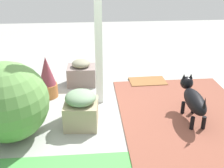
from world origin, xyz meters
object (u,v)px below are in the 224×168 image
stone_planter_nearest (81,73)px  dog (193,99)px  porch_pillar (98,16)px  stone_planter_mid (81,109)px  doormat (148,81)px  round_shrub (8,102)px  terracotta_pot_spiky (47,78)px  terracotta_pot_broad (1,89)px

stone_planter_nearest → dog: bearing=139.1°
porch_pillar → stone_planter_mid: 1.25m
stone_planter_nearest → doormat: 1.17m
porch_pillar → doormat: size_ratio=4.08×
round_shrub → dog: 2.32m
porch_pillar → stone_planter_nearest: size_ratio=5.33×
terracotta_pot_spiky → doormat: size_ratio=1.04×
porch_pillar → doormat: (-0.87, -0.63, -1.27)m
dog → round_shrub: bearing=4.6°
terracotta_pot_broad → doormat: 2.40m
terracotta_pot_broad → dog: 2.77m
terracotta_pot_spiky → terracotta_pot_broad: (0.67, 0.13, -0.10)m
stone_planter_nearest → stone_planter_mid: size_ratio=0.99×
stone_planter_mid → terracotta_pot_broad: bearing=-31.5°
terracotta_pot_spiky → dog: terracotta_pot_spiky is taller
dog → doormat: 1.34m
round_shrub → stone_planter_nearest: bearing=-118.9°
porch_pillar → dog: 1.67m
terracotta_pot_broad → stone_planter_mid: bearing=148.5°
terracotta_pot_spiky → doormat: bearing=-166.5°
terracotta_pot_broad → dog: (-2.67, 0.72, 0.10)m
stone_planter_mid → dog: 1.47m
dog → stone_planter_nearest: bearing=-40.9°
terracotta_pot_spiky → dog: size_ratio=0.84×
stone_planter_nearest → terracotta_pot_spiky: terracotta_pot_spiky is taller
porch_pillar → doormat: porch_pillar is taller
stone_planter_mid → porch_pillar: bearing=-112.4°
stone_planter_mid → round_shrub: size_ratio=0.52×
terracotta_pot_spiky → terracotta_pot_broad: terracotta_pot_spiky is taller
terracotta_pot_broad → doormat: size_ratio=0.60×
round_shrub → stone_planter_mid: bearing=-168.0°
stone_planter_mid → terracotta_pot_spiky: size_ratio=0.74×
stone_planter_nearest → doormat: (-1.15, 0.03, -0.19)m
round_shrub → dog: round_shrub is taller
round_shrub → terracotta_pot_spiky: round_shrub is taller
dog → doormat: dog is taller
terracotta_pot_broad → round_shrub: bearing=111.8°
round_shrub → dog: size_ratio=1.21×
terracotta_pot_broad → doormat: (-2.33, -0.54, -0.20)m
stone_planter_mid → terracotta_pot_broad: 1.40m
stone_planter_nearest → doormat: stone_planter_nearest is taller
porch_pillar → terracotta_pot_spiky: size_ratio=3.91×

